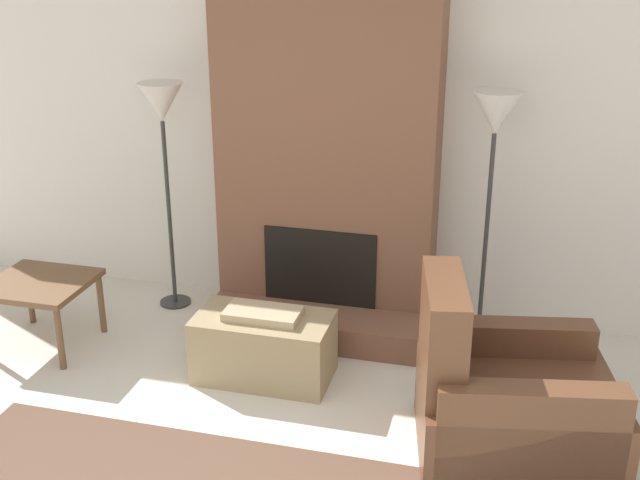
% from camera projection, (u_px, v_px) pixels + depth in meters
% --- Properties ---
extents(wall_back, '(7.99, 0.06, 2.60)m').
position_uv_depth(wall_back, '(336.00, 135.00, 5.66)').
color(wall_back, silver).
rests_on(wall_back, ground_plane).
extents(fireplace, '(1.51, 0.80, 2.60)m').
position_uv_depth(fireplace, '(327.00, 156.00, 5.45)').
color(fireplace, brown).
rests_on(fireplace, ground_plane).
extents(ottoman, '(0.85, 0.45, 0.47)m').
position_uv_depth(ottoman, '(264.00, 346.00, 5.02)').
color(ottoman, '#998460').
rests_on(ottoman, ground_plane).
extents(armchair, '(1.17, 1.02, 1.00)m').
position_uv_depth(armchair, '(501.00, 404.00, 4.27)').
color(armchair, brown).
rests_on(armchair, ground_plane).
extents(side_table, '(0.65, 0.61, 0.47)m').
position_uv_depth(side_table, '(40.00, 289.00, 5.35)').
color(side_table, brown).
rests_on(side_table, ground_plane).
extents(floor_lamp_left, '(0.32, 0.32, 1.67)m').
position_uv_depth(floor_lamp_left, '(162.00, 114.00, 5.57)').
color(floor_lamp_left, '#333333').
rests_on(floor_lamp_left, ground_plane).
extents(floor_lamp_right, '(0.32, 0.32, 1.73)m').
position_uv_depth(floor_lamp_right, '(495.00, 127.00, 5.02)').
color(floor_lamp_right, '#333333').
rests_on(floor_lamp_right, ground_plane).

